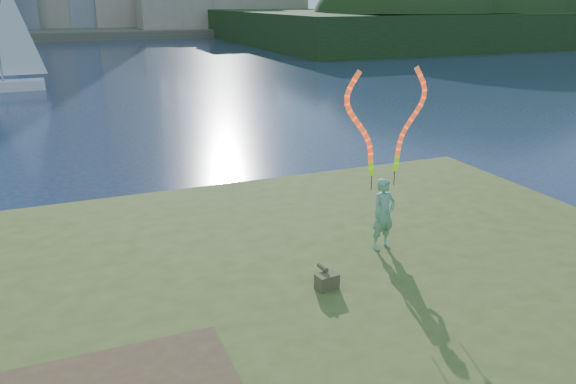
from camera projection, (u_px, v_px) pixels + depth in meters
name	position (u px, v px, depth m)	size (l,w,h in m)	color
ground	(223.00, 311.00, 10.48)	(320.00, 320.00, 0.00)	#192640
grassy_knoll	(264.00, 366.00, 8.36)	(20.00, 18.00, 0.80)	#3C4C1B
far_shore	(66.00, 30.00, 93.47)	(320.00, 40.00, 1.20)	#484335
wooded_hill	(497.00, 37.00, 84.15)	(78.00, 50.00, 63.00)	black
woman_with_ribbons	(385.00, 178.00, 10.82)	(1.95, 0.49, 3.85)	#177235
canvas_bag	(326.00, 280.00, 9.64)	(0.40, 0.45, 0.36)	#433D27
sailboat	(6.00, 70.00, 35.20)	(5.08, 1.75, 7.66)	silver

